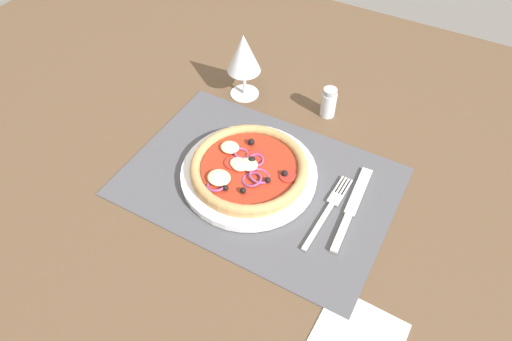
{
  "coord_description": "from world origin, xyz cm",
  "views": [
    {
      "loc": [
        26.04,
        -48.16,
        64.83
      ],
      "look_at": [
        -0.64,
        0.0,
        2.83
      ],
      "focal_mm": 31.87,
      "sensor_mm": 36.0,
      "label": 1
    }
  ],
  "objects_px": {
    "plate": "(249,174)",
    "pizza": "(248,167)",
    "fork": "(330,208)",
    "napkin": "(358,336)",
    "wine_glass": "(244,55)",
    "pepper_shaker": "(329,103)",
    "knife": "(352,207)"
  },
  "relations": [
    {
      "from": "plate",
      "to": "pizza",
      "type": "bearing_deg",
      "value": -134.25
    },
    {
      "from": "plate",
      "to": "pizza",
      "type": "distance_m",
      "value": 0.02
    },
    {
      "from": "fork",
      "to": "napkin",
      "type": "distance_m",
      "value": 0.23
    },
    {
      "from": "plate",
      "to": "wine_glass",
      "type": "height_order",
      "value": "wine_glass"
    },
    {
      "from": "fork",
      "to": "pepper_shaker",
      "type": "distance_m",
      "value": 0.26
    },
    {
      "from": "pizza",
      "to": "knife",
      "type": "xyz_separation_m",
      "value": [
        0.2,
        0.03,
        -0.02
      ]
    },
    {
      "from": "napkin",
      "to": "fork",
      "type": "bearing_deg",
      "value": 123.44
    },
    {
      "from": "plate",
      "to": "pizza",
      "type": "relative_size",
      "value": 1.17
    },
    {
      "from": "knife",
      "to": "napkin",
      "type": "bearing_deg",
      "value": -160.35
    },
    {
      "from": "fork",
      "to": "pepper_shaker",
      "type": "bearing_deg",
      "value": 25.99
    },
    {
      "from": "fork",
      "to": "wine_glass",
      "type": "xyz_separation_m",
      "value": [
        -0.29,
        0.21,
        0.1
      ]
    },
    {
      "from": "wine_glass",
      "to": "plate",
      "type": "bearing_deg",
      "value": -58.18
    },
    {
      "from": "knife",
      "to": "wine_glass",
      "type": "height_order",
      "value": "wine_glass"
    },
    {
      "from": "napkin",
      "to": "pepper_shaker",
      "type": "relative_size",
      "value": 1.83
    },
    {
      "from": "fork",
      "to": "pizza",
      "type": "bearing_deg",
      "value": 93.49
    },
    {
      "from": "fork",
      "to": "knife",
      "type": "height_order",
      "value": "knife"
    },
    {
      "from": "fork",
      "to": "napkin",
      "type": "height_order",
      "value": "fork"
    },
    {
      "from": "fork",
      "to": "plate",
      "type": "bearing_deg",
      "value": 93.16
    },
    {
      "from": "plate",
      "to": "knife",
      "type": "distance_m",
      "value": 0.2
    },
    {
      "from": "plate",
      "to": "fork",
      "type": "bearing_deg",
      "value": 1.13
    },
    {
      "from": "plate",
      "to": "fork",
      "type": "xyz_separation_m",
      "value": [
        0.16,
        0.0,
        -0.0
      ]
    },
    {
      "from": "pizza",
      "to": "pepper_shaker",
      "type": "bearing_deg",
      "value": 76.21
    },
    {
      "from": "pizza",
      "to": "plate",
      "type": "bearing_deg",
      "value": 45.75
    },
    {
      "from": "knife",
      "to": "pizza",
      "type": "bearing_deg",
      "value": 93.83
    },
    {
      "from": "wine_glass",
      "to": "knife",
      "type": "bearing_deg",
      "value": -29.76
    },
    {
      "from": "fork",
      "to": "pepper_shaker",
      "type": "height_order",
      "value": "pepper_shaker"
    },
    {
      "from": "pizza",
      "to": "wine_glass",
      "type": "bearing_deg",
      "value": 121.53
    },
    {
      "from": "fork",
      "to": "knife",
      "type": "distance_m",
      "value": 0.04
    },
    {
      "from": "fork",
      "to": "wine_glass",
      "type": "height_order",
      "value": "wine_glass"
    },
    {
      "from": "pizza",
      "to": "wine_glass",
      "type": "xyz_separation_m",
      "value": [
        -0.13,
        0.21,
        0.07
      ]
    },
    {
      "from": "plate",
      "to": "pepper_shaker",
      "type": "relative_size",
      "value": 3.8
    },
    {
      "from": "pizza",
      "to": "napkin",
      "type": "bearing_deg",
      "value": -32.82
    }
  ]
}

